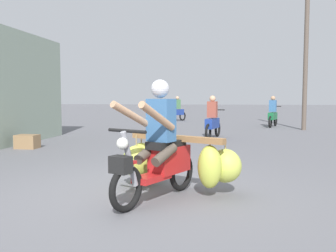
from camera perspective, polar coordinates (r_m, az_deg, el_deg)
ground_plane at (r=5.22m, az=-4.56°, el=-10.48°), size 120.00×120.00×0.00m
motorbike_main_loaded at (r=5.13m, az=-0.22°, el=-4.86°), size 1.86×2.00×1.58m
motorbike_distant_ahead_left at (r=17.03m, az=16.07°, el=1.74°), size 0.71×1.56×1.40m
motorbike_distant_ahead_right at (r=11.91m, az=6.98°, el=0.75°), size 0.63×1.59×1.40m
motorbike_distant_far_ahead at (r=20.45m, az=1.42°, el=2.36°), size 0.99×1.38×1.40m
produce_crate at (r=10.30m, az=-21.15°, el=-2.29°), size 0.56×0.40×0.36m
utility_pole at (r=15.99m, az=20.74°, el=9.97°), size 0.18×0.18×5.88m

